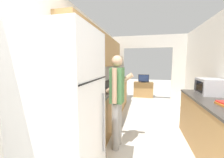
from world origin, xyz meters
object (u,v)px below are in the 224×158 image
(range_oven, at_px, (106,104))
(tv_cabinet, at_px, (143,89))
(knife, at_px, (114,83))
(television, at_px, (144,78))
(microwave, at_px, (210,87))
(person, at_px, (117,99))
(refrigerator, at_px, (63,116))

(range_oven, height_order, tv_cabinet, range_oven)
(knife, bearing_deg, tv_cabinet, 110.22)
(tv_cabinet, height_order, television, television)
(microwave, relative_size, tv_cabinet, 0.57)
(knife, bearing_deg, person, -34.52)
(refrigerator, relative_size, range_oven, 1.76)
(microwave, relative_size, television, 1.04)
(refrigerator, height_order, person, refrigerator)
(refrigerator, xyz_separation_m, range_oven, (-0.07, 1.99, -0.46))
(microwave, bearing_deg, range_oven, 169.46)
(television, xyz_separation_m, knife, (-0.85, -2.17, 0.09))
(range_oven, height_order, microwave, microwave)
(range_oven, xyz_separation_m, person, (0.47, -0.99, 0.41))
(tv_cabinet, relative_size, television, 1.82)
(person, distance_m, tv_cabinet, 3.92)
(microwave, bearing_deg, refrigerator, -142.21)
(tv_cabinet, bearing_deg, refrigerator, -99.79)
(range_oven, bearing_deg, refrigerator, -88.07)
(television, bearing_deg, knife, -111.37)
(range_oven, relative_size, person, 0.65)
(range_oven, bearing_deg, tv_cabinet, 72.47)
(person, bearing_deg, television, -1.10)
(tv_cabinet, bearing_deg, range_oven, -107.53)
(refrigerator, relative_size, microwave, 3.90)
(range_oven, bearing_deg, knife, 85.19)
(tv_cabinet, xyz_separation_m, television, (0.00, -0.04, 0.49))
(microwave, relative_size, knife, 1.48)
(person, distance_m, microwave, 1.77)
(person, height_order, television, person)
(refrigerator, xyz_separation_m, television, (0.84, 4.81, -0.09))
(refrigerator, relative_size, television, 4.05)
(range_oven, relative_size, television, 2.30)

